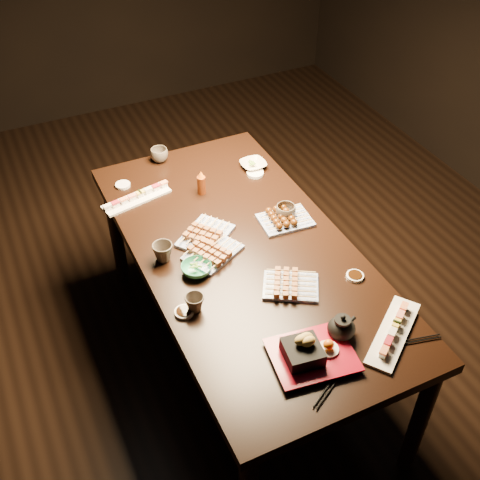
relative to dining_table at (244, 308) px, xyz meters
name	(u,v)px	position (x,y,z in m)	size (l,w,h in m)	color
ground	(238,298)	(0.15, 0.40, -0.38)	(5.00, 5.00, 0.00)	black
dining_table	(244,308)	(0.00, 0.00, 0.00)	(0.90, 1.80, 0.75)	black
sushi_platter_near	(394,330)	(0.30, -0.67, 0.40)	(0.38, 0.11, 0.05)	white
sushi_platter_far	(136,196)	(-0.32, 0.56, 0.40)	(0.34, 0.09, 0.04)	white
yakitori_plate_center	(213,249)	(-0.14, 0.04, 0.41)	(0.24, 0.17, 0.06)	#828EB6
yakitori_plate_right	(291,283)	(0.07, -0.29, 0.40)	(0.22, 0.16, 0.06)	#828EB6
yakitori_plate_left	(205,232)	(-0.12, 0.15, 0.41)	(0.25, 0.18, 0.06)	#828EB6
tsukune_plate	(285,217)	(0.26, 0.10, 0.40)	(0.23, 0.17, 0.06)	#828EB6
edamame_bowl_green	(196,269)	(-0.24, -0.04, 0.40)	(0.13, 0.13, 0.04)	#34A06E
edamame_bowl_cream	(253,165)	(0.32, 0.57, 0.39)	(0.13, 0.13, 0.03)	beige
tempura_tray	(313,348)	(-0.04, -0.64, 0.43)	(0.30, 0.24, 0.11)	black
teacup_near_left	(195,303)	(-0.33, -0.23, 0.41)	(0.08, 0.08, 0.07)	#4F453C
teacup_mid_right	(286,212)	(0.27, 0.12, 0.41)	(0.09, 0.09, 0.07)	#4F453C
teacup_far_left	(163,252)	(-0.34, 0.10, 0.42)	(0.09, 0.09, 0.08)	#4F453C
teacup_far_right	(159,155)	(-0.10, 0.83, 0.41)	(0.09, 0.09, 0.07)	#4F453C
teapot	(342,326)	(0.12, -0.59, 0.43)	(0.13, 0.13, 0.11)	black
condiment_bottle	(201,182)	(-0.01, 0.47, 0.44)	(0.04, 0.04, 0.13)	#66280D
sauce_dish_west	(184,312)	(-0.38, -0.23, 0.38)	(0.08, 0.08, 0.01)	white
sauce_dish_east	(255,173)	(0.30, 0.50, 0.38)	(0.09, 0.09, 0.02)	white
sauce_dish_se	(355,276)	(0.34, -0.35, 0.38)	(0.07, 0.07, 0.01)	white
sauce_dish_nw	(123,185)	(-0.34, 0.70, 0.38)	(0.07, 0.07, 0.01)	white
chopsticks_near	(332,384)	(-0.03, -0.77, 0.38)	(0.25, 0.02, 0.01)	black
chopsticks_se	(412,341)	(0.34, -0.73, 0.38)	(0.23, 0.02, 0.01)	black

